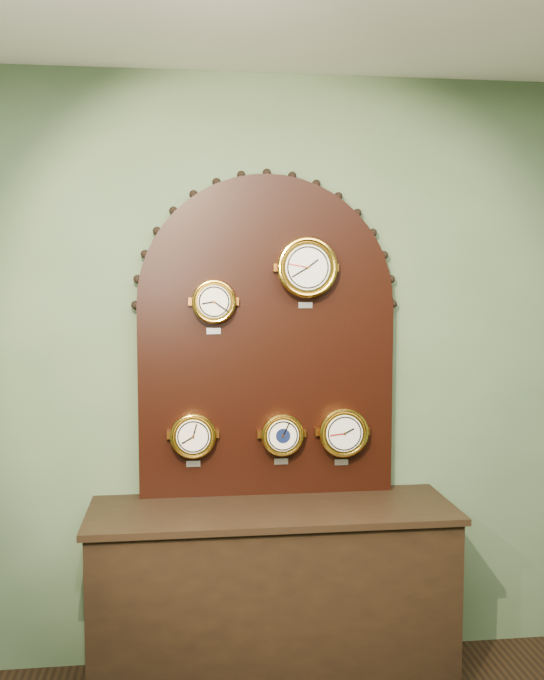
{
  "coord_description": "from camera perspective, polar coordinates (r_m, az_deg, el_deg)",
  "views": [
    {
      "loc": [
        -0.38,
        -0.93,
        1.85
      ],
      "look_at": [
        0.0,
        2.25,
        1.58
      ],
      "focal_mm": 38.41,
      "sensor_mm": 36.0,
      "label": 1
    }
  ],
  "objects": [
    {
      "name": "roman_clock",
      "position": [
        3.31,
        -4.59,
        3.03
      ],
      "size": [
        0.2,
        0.08,
        0.25
      ],
      "color": "gold",
      "rests_on": "display_board"
    },
    {
      "name": "display_board",
      "position": [
        3.41,
        -0.4,
        1.06
      ],
      "size": [
        1.26,
        0.06,
        1.53
      ],
      "color": "black",
      "rests_on": "shop_counter"
    },
    {
      "name": "barometer",
      "position": [
        3.42,
        0.8,
        -7.41
      ],
      "size": [
        0.2,
        0.08,
        0.25
      ],
      "color": "gold",
      "rests_on": "display_board"
    },
    {
      "name": "tide_clock",
      "position": [
        3.47,
        5.6,
        -7.2
      ],
      "size": [
        0.23,
        0.08,
        0.28
      ],
      "color": "gold",
      "rests_on": "display_board"
    },
    {
      "name": "shop_counter",
      "position": [
        3.5,
        0.04,
        -19.68
      ],
      "size": [
        1.6,
        0.5,
        0.8
      ],
      "primitive_type": "cube",
      "color": "black",
      "rests_on": "ground_plane"
    },
    {
      "name": "hygrometer",
      "position": [
        3.39,
        -6.21,
        -7.44
      ],
      "size": [
        0.21,
        0.08,
        0.26
      ],
      "color": "gold",
      "rests_on": "display_board"
    },
    {
      "name": "arabic_clock",
      "position": [
        3.36,
        2.74,
        5.7
      ],
      "size": [
        0.28,
        0.08,
        0.33
      ],
      "color": "gold",
      "rests_on": "display_board"
    },
    {
      "name": "wall_back",
      "position": [
        3.48,
        -0.49,
        -2.61
      ],
      "size": [
        4.0,
        0.0,
        4.0
      ],
      "primitive_type": "plane",
      "rotation": [
        1.57,
        0.0,
        0.0
      ],
      "color": "#4B6343",
      "rests_on": "ground"
    }
  ]
}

